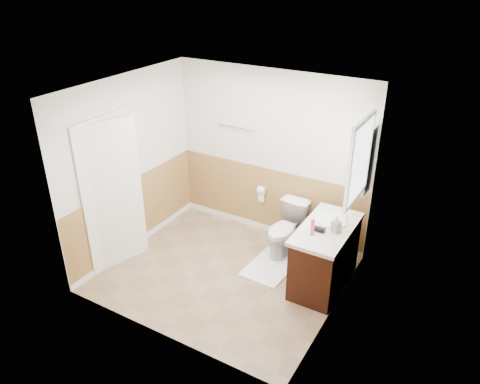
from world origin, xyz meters
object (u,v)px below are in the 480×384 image
Objects in this scene: soap_dispenser at (337,224)px; toilet at (285,230)px; bath_mat at (270,267)px; vanity_cabinet at (325,258)px; lotion_bottle at (313,227)px.

toilet is at bearing 152.08° from soap_dispenser.
toilet is at bearing 90.00° from bath_mat.
vanity_cabinet is 5.00× the size of lotion_bottle.
vanity_cabinet is (0.74, 0.03, 0.39)m from bath_mat.
soap_dispenser is (0.86, -0.46, 0.59)m from toilet.
bath_mat is at bearing -177.64° from vanity_cabinet.
lotion_bottle reaches higher than bath_mat.
vanity_cabinet is 5.18× the size of soap_dispenser.
toilet is 3.50× the size of soap_dispenser.
soap_dispenser is (0.22, 0.21, -0.00)m from lotion_bottle.
vanity_cabinet is at bearing 157.36° from soap_dispenser.
lotion_bottle reaches higher than toilet.
soap_dispenser is at bearing -25.30° from toilet.
toilet is 3.37× the size of lotion_bottle.
soap_dispenser is (0.12, -0.05, 0.56)m from vanity_cabinet.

